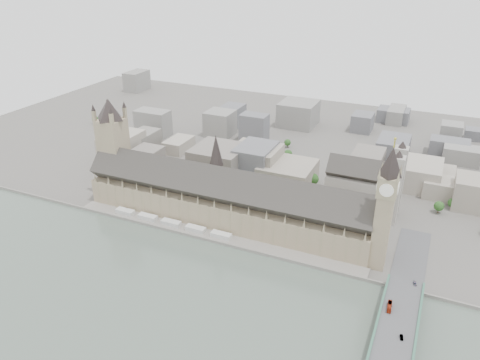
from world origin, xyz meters
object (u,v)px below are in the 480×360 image
at_px(elizabeth_tower, 386,201).
at_px(car_silver, 402,337).
at_px(red_bus_north, 390,306).
at_px(car_approach, 415,283).
at_px(palace_of_westminster, 224,200).
at_px(westminster_abbey, 365,186).
at_px(victoria_tower, 113,144).
at_px(westminster_bridge, 391,357).

distance_m(elizabeth_tower, car_silver, 99.59).
xyz_separation_m(red_bus_north, car_approach, (12.81, 33.11, -0.87)).
distance_m(palace_of_westminster, westminster_abbey, 134.09).
bearing_deg(car_approach, westminster_abbey, 101.32).
bearing_deg(palace_of_westminster, car_approach, -12.51).
height_order(palace_of_westminster, elizabeth_tower, elizabeth_tower).
relative_size(victoria_tower, car_approach, 20.28).
relative_size(elizabeth_tower, victoria_tower, 1.07).
relative_size(elizabeth_tower, car_silver, 22.46).
height_order(westminster_bridge, red_bus_north, red_bus_north).
height_order(palace_of_westminster, westminster_abbey, westminster_abbey).
height_order(elizabeth_tower, red_bus_north, elizabeth_tower).
relative_size(palace_of_westminster, westminster_bridge, 0.82).
relative_size(palace_of_westminster, car_silver, 55.37).
height_order(victoria_tower, westminster_bridge, victoria_tower).
bearing_deg(westminster_abbey, elizabeth_tower, -72.71).
distance_m(westminster_bridge, car_approach, 70.42).
height_order(red_bus_north, car_silver, red_bus_north).
xyz_separation_m(palace_of_westminster, elizabeth_tower, (138.00, -11.70, 35.38)).
xyz_separation_m(elizabeth_tower, red_bus_north, (17.16, -58.69, -46.25)).
bearing_deg(palace_of_westminster, westminster_bridge, -33.49).
distance_m(palace_of_westminster, car_silver, 191.45).
bearing_deg(elizabeth_tower, car_approach, -40.48).
bearing_deg(red_bus_north, car_silver, -70.09).
bearing_deg(car_silver, victoria_tower, 148.60).
xyz_separation_m(victoria_tower, westminster_bridge, (284.00, -113.50, -50.08)).
relative_size(westminster_abbey, car_approach, 13.79).
height_order(westminster_bridge, car_silver, car_silver).
height_order(car_silver, car_approach, car_silver).
xyz_separation_m(victoria_tower, car_approach, (289.97, -43.58, -44.24)).
relative_size(palace_of_westminster, westminster_abbey, 3.90).
distance_m(victoria_tower, car_approach, 296.55).
bearing_deg(westminster_abbey, car_silver, -72.12).
bearing_deg(car_approach, westminster_bridge, -110.43).
bearing_deg(elizabeth_tower, westminster_bridge, -75.89).
distance_m(palace_of_westminster, red_bus_north, 170.73).
bearing_deg(elizabeth_tower, westminster_abbey, 107.29).
xyz_separation_m(car_silver, car_approach, (2.13, 57.66, -0.07)).
bearing_deg(westminster_abbey, car_approach, -63.13).
bearing_deg(red_bus_north, car_approach, 65.23).
bearing_deg(car_silver, elizabeth_tower, 96.48).
bearing_deg(palace_of_westminster, car_silver, -29.79).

